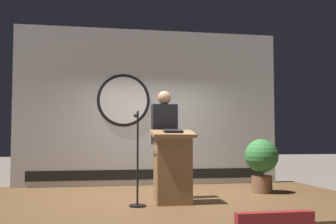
{
  "coord_description": "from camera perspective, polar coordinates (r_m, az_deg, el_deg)",
  "views": [
    {
      "loc": [
        -1.11,
        -6.4,
        1.3
      ],
      "look_at": [
        0.03,
        -0.07,
        1.68
      ],
      "focal_mm": 43.2,
      "sensor_mm": 36.0,
      "label": 1
    }
  ],
  "objects": [
    {
      "name": "podium",
      "position": [
        6.05,
        0.68,
        -7.73
      ],
      "size": [
        0.64,
        0.5,
        1.11
      ],
      "color": "olive",
      "rests_on": "stage_platform"
    },
    {
      "name": "potted_plant",
      "position": [
        7.37,
        13.07,
        -6.65
      ],
      "size": [
        0.59,
        0.59,
        0.95
      ],
      "color": "brown",
      "rests_on": "stage_platform"
    },
    {
      "name": "ground_plane",
      "position": [
        6.63,
        -0.35,
        -14.71
      ],
      "size": [
        40.0,
        40.0,
        0.0
      ],
      "primitive_type": "plane",
      "color": "#6B6056"
    },
    {
      "name": "speaker_person",
      "position": [
        6.5,
        -0.53,
        -4.43
      ],
      "size": [
        0.4,
        0.26,
        1.73
      ],
      "color": "black",
      "rests_on": "stage_platform"
    },
    {
      "name": "banner_display",
      "position": [
        8.34,
        -2.59,
        0.63
      ],
      "size": [
        5.42,
        0.12,
        3.2
      ],
      "color": "silver",
      "rests_on": "stage_platform"
    },
    {
      "name": "stage_platform",
      "position": [
        6.6,
        -0.34,
        -13.44
      ],
      "size": [
        6.4,
        4.0,
        0.3
      ],
      "primitive_type": "cube",
      "color": "brown",
      "rests_on": "ground"
    },
    {
      "name": "microphone_stand",
      "position": [
        5.88,
        -4.36,
        -8.63
      ],
      "size": [
        0.24,
        0.46,
        1.36
      ],
      "color": "black",
      "rests_on": "stage_platform"
    }
  ]
}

